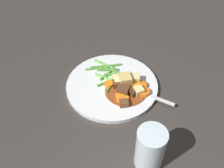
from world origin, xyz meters
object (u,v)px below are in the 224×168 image
(carrot_slice_3, at_px, (144,92))
(meat_chunk_2, at_px, (124,103))
(carrot_slice_0, at_px, (110,85))
(meat_chunk_0, at_px, (125,79))
(fork, at_px, (144,94))
(meat_chunk_4, at_px, (118,84))
(potato_chunk_1, at_px, (134,79))
(meat_chunk_3, at_px, (123,90))
(carrot_slice_4, at_px, (123,99))
(carrot_slice_1, at_px, (133,86))
(carrot_slice_5, at_px, (120,95))
(water_glass, at_px, (150,148))
(carrot_slice_2, at_px, (141,85))
(meat_chunk_1, at_px, (132,92))
(dinner_plate, at_px, (112,86))
(potato_chunk_0, at_px, (139,91))
(potato_chunk_3, at_px, (125,80))
(potato_chunk_2, at_px, (118,80))

(carrot_slice_3, relative_size, meat_chunk_2, 1.37)
(carrot_slice_0, distance_m, meat_chunk_0, 0.05)
(fork, bearing_deg, meat_chunk_4, -153.96)
(potato_chunk_1, height_order, meat_chunk_3, potato_chunk_1)
(meat_chunk_0, bearing_deg, carrot_slice_4, -49.81)
(carrot_slice_1, distance_m, potato_chunk_1, 0.02)
(carrot_slice_5, relative_size, water_glass, 0.24)
(carrot_slice_2, height_order, meat_chunk_1, meat_chunk_1)
(dinner_plate, bearing_deg, meat_chunk_1, 10.99)
(dinner_plate, relative_size, potato_chunk_0, 10.43)
(carrot_slice_1, xyz_separation_m, meat_chunk_4, (-0.03, -0.03, 0.00))
(carrot_slice_1, bearing_deg, meat_chunk_0, 178.84)
(carrot_slice_3, bearing_deg, carrot_slice_4, -110.49)
(carrot_slice_1, height_order, potato_chunk_3, potato_chunk_3)
(potato_chunk_0, height_order, meat_chunk_0, potato_chunk_0)
(water_glass, bearing_deg, dinner_plate, 157.28)
(potato_chunk_0, height_order, meat_chunk_3, meat_chunk_3)
(meat_chunk_4, bearing_deg, meat_chunk_1, 8.13)
(meat_chunk_0, bearing_deg, potato_chunk_0, -7.27)
(potato_chunk_2, height_order, meat_chunk_2, potato_chunk_2)
(potato_chunk_0, bearing_deg, carrot_slice_0, -150.84)
(carrot_slice_2, bearing_deg, meat_chunk_1, -85.18)
(dinner_plate, distance_m, fork, 0.10)
(carrot_slice_1, bearing_deg, carrot_slice_4, -74.86)
(potato_chunk_3, height_order, meat_chunk_2, potato_chunk_3)
(carrot_slice_4, xyz_separation_m, meat_chunk_4, (-0.05, 0.03, 0.01))
(carrot_slice_1, distance_m, meat_chunk_1, 0.03)
(meat_chunk_2, relative_size, water_glass, 0.22)
(potato_chunk_1, distance_m, meat_chunk_4, 0.05)
(potato_chunk_0, bearing_deg, potato_chunk_3, -175.43)
(carrot_slice_4, bearing_deg, meat_chunk_1, 83.93)
(potato_chunk_2, bearing_deg, carrot_slice_3, 16.23)
(carrot_slice_2, relative_size, meat_chunk_2, 1.23)
(carrot_slice_0, height_order, meat_chunk_0, meat_chunk_0)
(carrot_slice_0, distance_m, carrot_slice_4, 0.06)
(carrot_slice_1, bearing_deg, potato_chunk_1, 126.54)
(potato_chunk_2, bearing_deg, water_glass, -27.07)
(potato_chunk_1, height_order, meat_chunk_2, potato_chunk_1)
(carrot_slice_0, bearing_deg, potato_chunk_3, 57.61)
(carrot_slice_4, bearing_deg, carrot_slice_2, 90.06)
(potato_chunk_0, height_order, meat_chunk_4, potato_chunk_0)
(carrot_slice_4, height_order, carrot_slice_5, carrot_slice_5)
(potato_chunk_2, xyz_separation_m, meat_chunk_0, (0.01, 0.02, -0.00))
(carrot_slice_0, xyz_separation_m, carrot_slice_5, (0.05, -0.00, -0.00))
(carrot_slice_3, distance_m, meat_chunk_2, 0.07)
(dinner_plate, relative_size, fork, 1.64)
(carrot_slice_2, distance_m, potato_chunk_3, 0.05)
(carrot_slice_5, bearing_deg, carrot_slice_3, 57.95)
(carrot_slice_5, height_order, potato_chunk_0, potato_chunk_0)
(carrot_slice_3, height_order, water_glass, water_glass)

